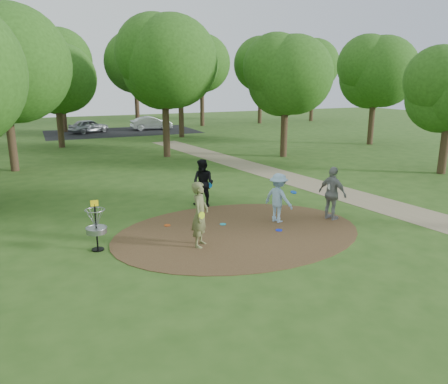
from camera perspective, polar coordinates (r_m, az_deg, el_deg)
name	(u,v)px	position (r m, az deg, el deg)	size (l,w,h in m)	color
ground	(239,232)	(14.54, 1.91, -5.29)	(100.00, 100.00, 0.00)	#2D5119
dirt_clearing	(239,232)	(14.54, 1.91, -5.25)	(8.40, 8.40, 0.02)	#47301C
footpath	(355,197)	(19.60, 16.68, -0.63)	(2.00, 40.00, 0.01)	#8C7A5B
parking_lot	(122,132)	(43.34, -13.15, 7.68)	(14.00, 8.00, 0.01)	black
player_observer_with_disc	(200,215)	(13.08, -3.15, -2.97)	(0.83, 0.87, 2.01)	#62673C
player_throwing_with_disc	(278,198)	(15.46, 7.12, -0.77)	(1.25, 1.30, 1.76)	#94BBDD
player_walking_with_disc	(203,183)	(17.23, -2.73, 1.16)	(1.13, 1.17, 1.89)	black
player_waiting_with_disc	(332,194)	(16.04, 13.98, -0.20)	(0.78, 1.22, 1.94)	gray
disc_ground_cyan	(223,224)	(15.24, -0.14, -4.23)	(0.22, 0.22, 0.02)	#169FB4
disc_ground_blue	(279,230)	(14.78, 7.18, -4.96)	(0.22, 0.22, 0.02)	#0E21F2
disc_ground_red	(167,225)	(15.26, -7.42, -4.33)	(0.22, 0.22, 0.02)	#C84714
car_left	(89,126)	(43.19, -17.24, 8.23)	(1.50, 3.72, 1.27)	#9CA0A4
car_right	(151,123)	(44.33, -9.48, 8.86)	(1.40, 4.01, 1.32)	#ACB0B4
disc_golf_basket	(96,222)	(13.34, -16.40, -3.80)	(0.63, 0.63, 1.54)	black
tree_ring	(173,74)	(22.20, -6.70, 15.04)	(37.06, 45.54, 8.65)	#332316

